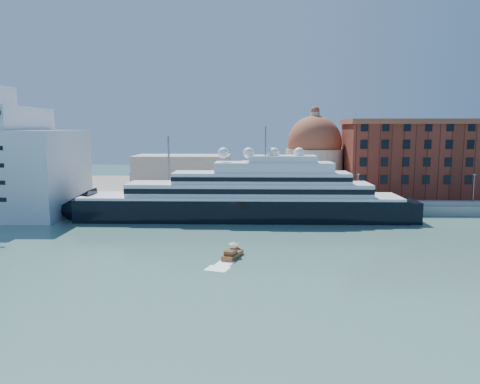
{
  "coord_description": "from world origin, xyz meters",
  "views": [
    {
      "loc": [
        2.29,
        -91.18,
        22.43
      ],
      "look_at": [
        -0.57,
        18.0,
        7.59
      ],
      "focal_mm": 35.0,
      "sensor_mm": 36.0,
      "label": 1
    }
  ],
  "objects": [
    {
      "name": "ground",
      "position": [
        0.0,
        0.0,
        0.0
      ],
      "size": [
        400.0,
        400.0,
        0.0
      ],
      "primitive_type": "plane",
      "color": "#3A645A",
      "rests_on": "ground"
    },
    {
      "name": "lamp_posts",
      "position": [
        -12.67,
        32.27,
        9.84
      ],
      "size": [
        120.8,
        2.4,
        18.0
      ],
      "color": "slate",
      "rests_on": "quay"
    },
    {
      "name": "water_taxi",
      "position": [
        -1.14,
        -11.75,
        0.69
      ],
      "size": [
        3.78,
        6.36,
        2.87
      ],
      "rotation": [
        0.0,
        0.0,
        -0.31
      ],
      "color": "brown",
      "rests_on": "ground"
    },
    {
      "name": "quay",
      "position": [
        0.0,
        34.0,
        1.25
      ],
      "size": [
        180.0,
        10.0,
        2.5
      ],
      "primitive_type": "cube",
      "color": "gray",
      "rests_on": "ground"
    },
    {
      "name": "superyacht",
      "position": [
        -3.08,
        23.0,
        4.64
      ],
      "size": [
        89.95,
        12.47,
        26.88
      ],
      "color": "black",
      "rests_on": "ground"
    },
    {
      "name": "warehouse",
      "position": [
        52.0,
        52.0,
        13.79
      ],
      "size": [
        43.0,
        19.0,
        23.25
      ],
      "color": "maroon",
      "rests_on": "land"
    },
    {
      "name": "land",
      "position": [
        0.0,
        75.0,
        1.0
      ],
      "size": [
        260.0,
        72.0,
        2.0
      ],
      "primitive_type": "cube",
      "color": "slate",
      "rests_on": "ground"
    },
    {
      "name": "church",
      "position": [
        6.39,
        57.72,
        10.91
      ],
      "size": [
        66.0,
        18.0,
        25.5
      ],
      "color": "beige",
      "rests_on": "land"
    },
    {
      "name": "quay_fence",
      "position": [
        0.0,
        29.5,
        3.1
      ],
      "size": [
        180.0,
        0.1,
        1.2
      ],
      "primitive_type": "cube",
      "color": "slate",
      "rests_on": "quay"
    },
    {
      "name": "service_barge",
      "position": [
        -56.39,
        22.36,
        0.85
      ],
      "size": [
        13.77,
        6.85,
        2.96
      ],
      "rotation": [
        0.0,
        0.0,
        -0.19
      ],
      "color": "white",
      "rests_on": "ground"
    }
  ]
}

